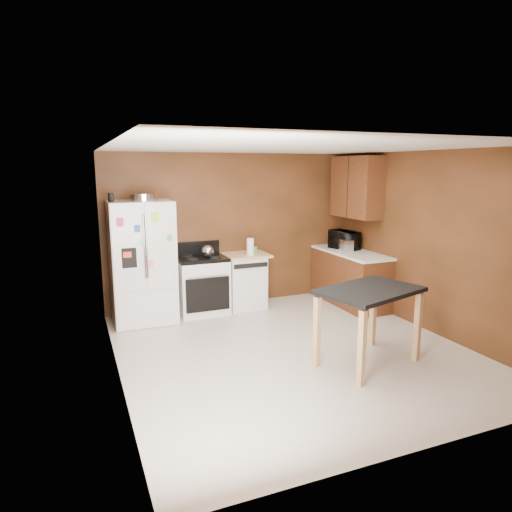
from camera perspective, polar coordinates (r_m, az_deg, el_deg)
floor at (r=5.90m, az=4.62°, el=-11.66°), size 4.50×4.50×0.00m
ceiling at (r=5.44m, az=5.03°, el=13.40°), size 4.50×4.50×0.00m
wall_back at (r=7.58m, az=-2.92°, el=3.29°), size 4.20×0.00×4.20m
wall_front at (r=3.73m, az=20.75°, el=-5.62°), size 4.20×0.00×4.20m
wall_left at (r=4.96m, az=-17.35°, el=-1.36°), size 0.00×4.50×4.50m
wall_right at (r=6.74m, az=20.94°, el=1.59°), size 0.00×4.50×4.50m
roasting_pan at (r=6.77m, az=-13.86°, el=7.16°), size 0.40×0.40×0.10m
pen_cup at (r=6.64m, az=-17.68°, el=6.99°), size 0.08×0.08×0.12m
kettle at (r=7.09m, az=-6.06°, el=0.61°), size 0.19×0.19×0.19m
paper_towel at (r=7.28m, az=-0.73°, el=1.18°), size 0.13×0.13×0.27m
green_canister at (r=7.53m, az=-0.19°, el=0.85°), size 0.11×0.11×0.10m
toaster at (r=7.72m, az=11.20°, el=1.33°), size 0.22×0.29×0.19m
microwave at (r=7.91m, az=10.98°, el=1.90°), size 0.47×0.58×0.28m
refrigerator at (r=6.91m, az=-14.03°, el=-0.74°), size 0.90×0.80×1.80m
gas_range at (r=7.24m, az=-6.79°, el=-3.51°), size 0.76×0.68×1.10m
dishwasher at (r=7.48m, az=-1.52°, el=-3.03°), size 0.78×0.63×0.89m
right_cabinets at (r=7.78m, az=11.93°, el=0.70°), size 0.63×1.58×2.45m
island at (r=5.43m, az=13.98°, el=-5.46°), size 1.33×1.07×0.91m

